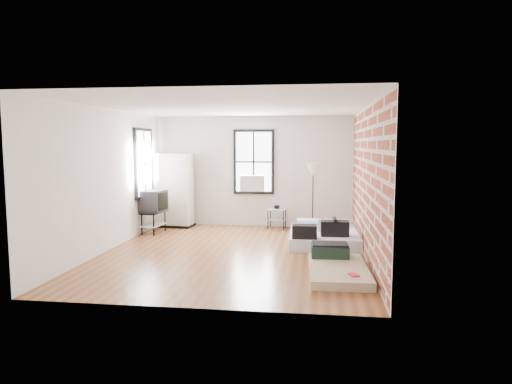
# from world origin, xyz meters

# --- Properties ---
(ground) EXTENTS (6.00, 6.00, 0.00)m
(ground) POSITION_xyz_m (0.00, 0.00, 0.00)
(ground) COLOR brown
(ground) RESTS_ON ground
(room_shell) EXTENTS (5.02, 6.02, 2.80)m
(room_shell) POSITION_xyz_m (0.23, 0.36, 1.74)
(room_shell) COLOR silver
(room_shell) RESTS_ON ground
(mattress_main) EXTENTS (1.46, 1.96, 0.62)m
(mattress_main) POSITION_xyz_m (1.75, 1.13, 0.17)
(mattress_main) COLOR white
(mattress_main) RESTS_ON ground
(mattress_bare) EXTENTS (0.99, 1.78, 0.38)m
(mattress_bare) POSITION_xyz_m (1.92, -1.07, 0.11)
(mattress_bare) COLOR #C7B890
(mattress_bare) RESTS_ON ground
(wardrobe) EXTENTS (0.98, 0.62, 1.86)m
(wardrobe) POSITION_xyz_m (-2.00, 2.65, 0.93)
(wardrobe) COLOR black
(wardrobe) RESTS_ON ground
(side_table) EXTENTS (0.48, 0.40, 0.58)m
(side_table) POSITION_xyz_m (0.62, 2.72, 0.39)
(side_table) COLOR black
(side_table) RESTS_ON ground
(floor_lamp) EXTENTS (0.35, 0.35, 1.63)m
(floor_lamp) POSITION_xyz_m (1.50, 2.52, 1.40)
(floor_lamp) COLOR black
(floor_lamp) RESTS_ON ground
(tv_stand) EXTENTS (0.57, 0.76, 1.02)m
(tv_stand) POSITION_xyz_m (-2.21, 1.72, 0.73)
(tv_stand) COLOR black
(tv_stand) RESTS_ON ground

